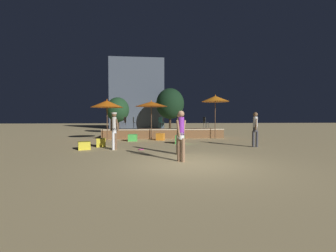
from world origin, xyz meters
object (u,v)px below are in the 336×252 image
(patio_umbrella_1, at_px, (151,104))
(person_2, at_px, (180,132))
(cube_seat_2, at_px, (101,142))
(bistro_chair_2, at_px, (205,121))
(cube_seat_1, at_px, (133,138))
(bistro_chair_0, at_px, (161,121))
(background_tree_0, at_px, (118,110))
(person_1, at_px, (255,128))
(patio_umbrella_2, at_px, (107,104))
(background_tree_1, at_px, (170,104))
(cube_seat_0, at_px, (84,146))
(bistro_chair_1, at_px, (124,122))
(person_0, at_px, (181,134))
(cube_seat_4, at_px, (180,139))
(person_3, at_px, (114,128))
(bistro_chair_3, at_px, (134,121))
(patio_umbrella_0, at_px, (215,99))
(frisbee_disc, at_px, (141,149))
(cube_seat_3, at_px, (160,137))

(patio_umbrella_1, height_order, person_2, patio_umbrella_1)
(cube_seat_2, xyz_separation_m, bistro_chair_2, (7.25, 5.84, 1.03))
(cube_seat_1, relative_size, person_2, 0.36)
(bistro_chair_0, bearing_deg, background_tree_0, -6.53)
(person_1, xyz_separation_m, person_2, (-4.30, -1.96, -0.09))
(patio_umbrella_2, distance_m, background_tree_1, 13.74)
(bistro_chair_2, bearing_deg, cube_seat_0, 112.28)
(bistro_chair_1, bearing_deg, person_0, 36.66)
(cube_seat_4, xyz_separation_m, background_tree_0, (-4.78, 9.97, 2.10))
(person_3, distance_m, background_tree_0, 12.30)
(cube_seat_0, bearing_deg, person_0, -39.73)
(bistro_chair_1, height_order, background_tree_0, background_tree_0)
(bistro_chair_3, bearing_deg, patio_umbrella_0, -123.94)
(person_1, xyz_separation_m, person_3, (-7.19, -0.23, 0.01))
(bistro_chair_0, height_order, frisbee_disc, bistro_chair_0)
(frisbee_disc, bearing_deg, background_tree_1, 79.03)
(cube_seat_4, bearing_deg, person_1, -28.20)
(cube_seat_4, relative_size, person_1, 0.34)
(patio_umbrella_0, relative_size, patio_umbrella_1, 1.16)
(person_2, xyz_separation_m, background_tree_0, (-4.14, 13.89, 1.42))
(bistro_chair_3, relative_size, frisbee_disc, 3.47)
(patio_umbrella_1, relative_size, cube_seat_4, 4.47)
(patio_umbrella_0, bearing_deg, person_3, -142.17)
(cube_seat_0, xyz_separation_m, person_0, (4.17, -3.46, 0.78))
(bistro_chair_2, distance_m, background_tree_0, 9.26)
(bistro_chair_2, xyz_separation_m, background_tree_1, (-1.74, 10.25, 2.09))
(background_tree_0, bearing_deg, patio_umbrella_2, -89.00)
(bistro_chair_0, distance_m, bistro_chair_3, 2.18)
(person_3, relative_size, background_tree_0, 0.50)
(bistro_chair_2, bearing_deg, cube_seat_2, 110.09)
(person_3, bearing_deg, bistro_chair_1, -149.60)
(bistro_chair_3, xyz_separation_m, background_tree_1, (4.05, 9.60, 2.09))
(person_0, distance_m, background_tree_1, 20.78)
(bistro_chair_0, height_order, bistro_chair_3, same)
(cube_seat_0, xyz_separation_m, cube_seat_4, (4.99, 1.97, 0.06))
(patio_umbrella_2, xyz_separation_m, frisbee_disc, (2.39, -5.05, -2.47))
(person_0, bearing_deg, frisbee_disc, 158.58)
(background_tree_1, bearing_deg, bistro_chair_0, -100.88)
(patio_umbrella_1, relative_size, cube_seat_2, 5.16)
(cube_seat_3, height_order, bistro_chair_0, bistro_chair_0)
(cube_seat_4, relative_size, bistro_chair_3, 0.69)
(person_2, relative_size, bistro_chair_2, 1.90)
(person_0, bearing_deg, cube_seat_0, -176.17)
(person_3, height_order, bistro_chair_2, person_3)
(person_3, height_order, bistro_chair_0, person_3)
(patio_umbrella_0, relative_size, person_2, 1.89)
(cube_seat_4, height_order, person_2, person_2)
(person_0, bearing_deg, bistro_chair_3, 144.40)
(cube_seat_1, relative_size, person_3, 0.34)
(bistro_chair_0, relative_size, background_tree_0, 0.25)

